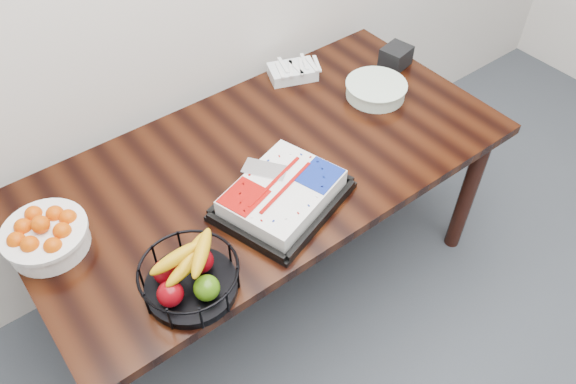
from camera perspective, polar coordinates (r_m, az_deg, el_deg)
table at (r=2.12m, az=-2.07°, el=1.65°), size 1.80×0.90×0.75m
cake_tray at (r=1.88m, az=-0.56°, el=-0.29°), size 0.51×0.45×0.09m
tangerine_bowl at (r=1.89m, az=-23.54°, el=-3.71°), size 0.27×0.27×0.17m
fruit_basket at (r=1.67m, az=-9.98°, el=-8.42°), size 0.30×0.30×0.16m
plate_stack at (r=2.36m, az=8.91°, el=10.23°), size 0.25×0.25×0.06m
fork_bag at (r=2.44m, az=0.46°, el=12.16°), size 0.23×0.19×0.06m
napkin_box at (r=2.55m, az=10.90°, el=13.36°), size 0.14×0.13×0.09m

